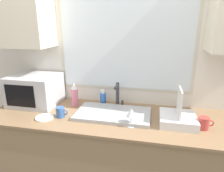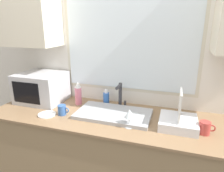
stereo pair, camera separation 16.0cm
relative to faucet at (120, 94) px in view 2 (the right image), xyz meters
The scene contains 12 objects.
countertop 0.63m from the faucet, 78.22° to the right, with size 2.29×0.68×0.92m.
wall_back 0.39m from the faucet, 68.52° to the left, with size 6.00×0.38×2.60m.
sink_basin 0.23m from the faucet, 91.40° to the right, with size 0.63×0.36×0.03m.
faucet is the anchor object (origin of this frame).
microwave 0.81m from the faucet, behind, with size 0.44×0.38×0.29m.
dish_rack 0.58m from the faucet, 23.79° to the right, with size 0.28×0.28×0.29m.
spray_bottle 0.41m from the faucet, behind, with size 0.06×0.06×0.23m.
soap_bottle 0.17m from the faucet, 168.66° to the left, with size 0.06×0.06×0.15m.
mug_near_sink 0.54m from the faucet, 143.80° to the right, with size 0.10×0.07×0.09m.
wine_glass 0.39m from the faucet, 64.34° to the right, with size 0.08×0.08×0.15m.
mug_by_rack 0.77m from the faucet, 21.67° to the right, with size 0.11×0.08×0.09m.
small_plate 0.68m from the faucet, 146.65° to the right, with size 0.15×0.15×0.01m.
Camera 2 is at (0.42, -1.16, 1.68)m, focal length 32.00 mm.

